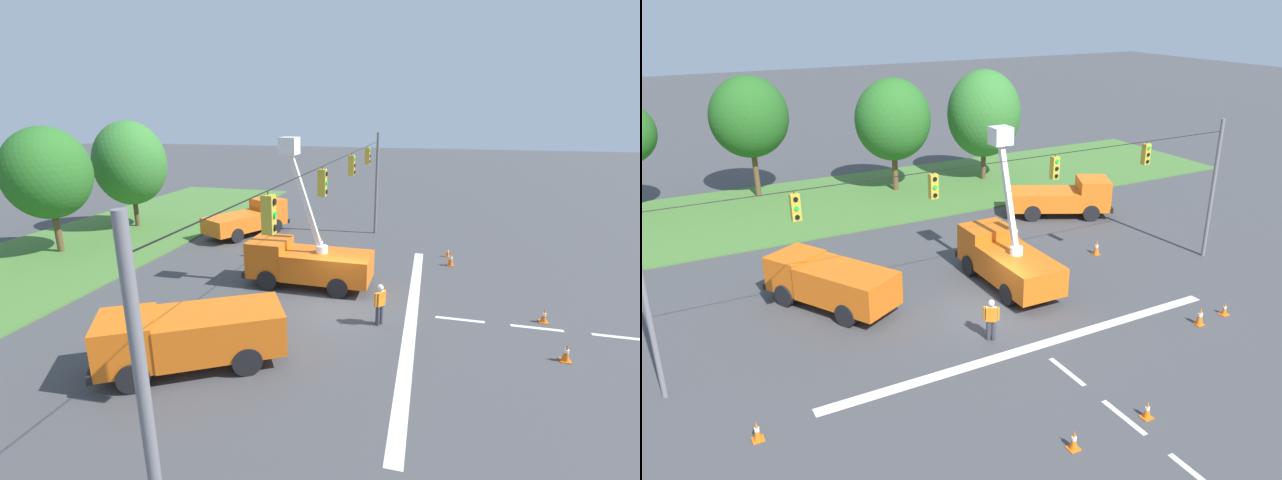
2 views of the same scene
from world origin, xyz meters
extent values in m
plane|color=#424244|center=(0.00, 0.00, 0.00)|extent=(200.00, 200.00, 0.00)
cube|color=#477533|center=(0.00, 18.00, 0.05)|extent=(56.00, 12.00, 0.10)
cube|color=silver|center=(0.00, -3.35, 0.00)|extent=(17.60, 0.50, 0.01)
cube|color=silver|center=(0.00, -5.35, 0.00)|extent=(0.20, 2.00, 0.01)
cube|color=silver|center=(0.00, -8.35, 0.00)|extent=(0.20, 2.00, 0.01)
cube|color=silver|center=(0.00, -11.35, 0.00)|extent=(0.20, 2.00, 0.01)
cylinder|color=slate|center=(-13.00, 0.00, 3.60)|extent=(0.20, 0.20, 7.20)
cylinder|color=slate|center=(13.00, 0.00, 3.60)|extent=(0.20, 0.20, 7.20)
cylinder|color=black|center=(0.00, 0.00, 6.60)|extent=(26.00, 0.03, 0.03)
cylinder|color=black|center=(-7.96, 0.00, 6.55)|extent=(0.02, 0.02, 0.10)
cube|color=gold|center=(-7.96, 0.00, 6.02)|extent=(0.32, 0.28, 0.96)
cylinder|color=black|center=(-7.96, -0.16, 6.34)|extent=(0.16, 0.05, 0.16)
cylinder|color=green|center=(-7.96, -0.16, 6.02)|extent=(0.16, 0.05, 0.16)
cylinder|color=black|center=(-7.96, -0.16, 5.70)|extent=(0.16, 0.05, 0.16)
cylinder|color=black|center=(-2.70, 0.00, 6.55)|extent=(0.02, 0.02, 0.10)
cube|color=gold|center=(-2.70, 0.00, 6.02)|extent=(0.32, 0.28, 0.96)
cylinder|color=black|center=(-2.70, -0.16, 6.34)|extent=(0.16, 0.05, 0.16)
cylinder|color=green|center=(-2.70, -0.16, 6.02)|extent=(0.16, 0.05, 0.16)
cylinder|color=black|center=(-2.70, -0.16, 5.70)|extent=(0.16, 0.05, 0.16)
cylinder|color=black|center=(2.98, 0.00, 6.55)|extent=(0.02, 0.02, 0.10)
cube|color=gold|center=(2.98, 0.00, 6.02)|extent=(0.32, 0.28, 0.96)
cylinder|color=green|center=(2.98, -0.16, 6.34)|extent=(0.16, 0.05, 0.16)
cylinder|color=black|center=(2.98, -0.16, 6.02)|extent=(0.16, 0.05, 0.16)
cylinder|color=black|center=(2.98, -0.16, 5.70)|extent=(0.16, 0.05, 0.16)
cylinder|color=black|center=(8.12, 0.00, 6.55)|extent=(0.02, 0.02, 0.10)
cube|color=gold|center=(8.12, 0.00, 6.02)|extent=(0.32, 0.28, 0.96)
cylinder|color=green|center=(8.12, -0.16, 6.34)|extent=(0.16, 0.05, 0.16)
cylinder|color=black|center=(8.12, -0.16, 6.02)|extent=(0.16, 0.05, 0.16)
cylinder|color=black|center=(8.12, -0.16, 5.70)|extent=(0.16, 0.05, 0.16)
cylinder|color=brown|center=(3.34, 18.55, 1.40)|extent=(0.39, 0.39, 2.79)
ellipsoid|color=#286623|center=(3.34, 18.55, 5.00)|extent=(5.18, 4.75, 5.52)
cylinder|color=brown|center=(10.14, 18.05, 1.32)|extent=(0.36, 0.36, 2.65)
ellipsoid|color=#33752D|center=(10.14, 18.05, 4.90)|extent=(5.31, 5.15, 6.19)
cube|color=orange|center=(2.01, 0.91, 1.16)|extent=(2.40, 4.32, 1.32)
cube|color=orange|center=(2.05, 3.98, 1.40)|extent=(2.27, 1.87, 1.80)
cube|color=#1E2838|center=(2.06, 4.62, 1.71)|extent=(1.99, 0.13, 0.81)
cube|color=black|center=(2.07, 4.98, 0.65)|extent=(2.34, 0.19, 0.30)
cylinder|color=black|center=(0.98, 3.75, 0.50)|extent=(0.29, 1.00, 1.00)
cylinder|color=black|center=(3.13, 3.72, 0.50)|extent=(0.29, 1.00, 1.00)
cylinder|color=black|center=(0.92, 0.16, 0.50)|extent=(0.29, 1.00, 1.00)
cylinder|color=black|center=(3.08, 0.13, 0.50)|extent=(0.29, 1.00, 1.00)
cylinder|color=silver|center=(2.01, 1.22, 2.00)|extent=(0.60, 0.60, 0.36)
cube|color=white|center=(2.03, 2.02, 4.26)|extent=(0.27, 1.82, 4.96)
cube|color=white|center=(2.04, 2.81, 6.95)|extent=(0.91, 0.81, 0.80)
cube|color=orange|center=(-5.45, 2.90, 1.23)|extent=(4.04, 4.75, 1.46)
cube|color=orange|center=(-6.97, 5.49, 1.28)|extent=(2.75, 2.63, 1.57)
cube|color=#1E2838|center=(-7.28, 6.03, 1.56)|extent=(1.68, 1.04, 0.71)
cube|color=black|center=(-7.46, 6.34, 0.65)|extent=(2.00, 1.26, 0.30)
cylinder|color=black|center=(-7.73, 4.77, 0.50)|extent=(0.75, 1.00, 1.00)
cylinder|color=black|center=(-5.96, 5.80, 0.50)|extent=(0.75, 1.00, 1.00)
cylinder|color=black|center=(-5.96, 1.73, 0.50)|extent=(0.75, 1.00, 1.00)
cylinder|color=black|center=(-4.19, 2.76, 0.50)|extent=(0.75, 1.00, 1.00)
cube|color=orange|center=(9.33, 9.35, 1.05)|extent=(4.88, 4.09, 1.11)
cube|color=orange|center=(12.02, 7.92, 1.43)|extent=(2.68, 2.86, 1.85)
cube|color=#1E2838|center=(12.59, 7.62, 1.75)|extent=(1.03, 1.82, 0.83)
cube|color=black|center=(12.90, 7.46, 0.65)|extent=(1.25, 2.17, 0.30)
cylinder|color=black|center=(12.32, 9.00, 0.50)|extent=(1.01, 0.72, 1.00)
cylinder|color=black|center=(11.29, 7.07, 0.50)|extent=(1.01, 0.72, 1.00)
cylinder|color=black|center=(9.17, 10.67, 0.50)|extent=(1.01, 0.72, 1.00)
cylinder|color=black|center=(8.15, 8.74, 0.50)|extent=(1.01, 0.72, 1.00)
cylinder|color=#383842|center=(-1.20, -2.13, 0.42)|extent=(0.18, 0.18, 0.85)
cylinder|color=#383842|center=(-1.36, -2.01, 0.42)|extent=(0.18, 0.18, 0.85)
cube|color=orange|center=(-1.28, -2.07, 1.15)|extent=(0.46, 0.43, 0.60)
cube|color=silver|center=(-1.28, -2.07, 1.15)|extent=(0.39, 0.31, 0.62)
cylinder|color=orange|center=(-1.06, -2.23, 1.18)|extent=(0.11, 0.11, 0.55)
cylinder|color=orange|center=(-1.50, -1.92, 1.18)|extent=(0.11, 0.11, 0.55)
sphere|color=tan|center=(-1.28, -2.07, 1.58)|extent=(0.22, 0.22, 0.22)
sphere|color=white|center=(-1.28, -2.07, 1.64)|extent=(0.26, 0.26, 0.26)
cube|color=orange|center=(5.66, 6.72, 0.01)|extent=(0.36, 0.36, 0.03)
cone|color=orange|center=(5.66, 6.72, 0.43)|extent=(0.32, 0.32, 0.79)
cylinder|color=white|center=(5.66, 6.72, 0.47)|extent=(0.20, 0.20, 0.14)
cube|color=orange|center=(-2.39, -8.78, 0.01)|extent=(0.36, 0.36, 0.03)
cone|color=orange|center=(-2.39, -8.78, 0.35)|extent=(0.26, 0.26, 0.65)
cylinder|color=white|center=(-2.39, -8.78, 0.39)|extent=(0.16, 0.16, 0.12)
cube|color=orange|center=(8.15, 2.81, 0.01)|extent=(0.36, 0.36, 0.03)
cone|color=orange|center=(8.15, 2.81, 0.43)|extent=(0.32, 0.32, 0.79)
cylinder|color=white|center=(8.15, 2.81, 0.47)|extent=(0.20, 0.20, 0.14)
cube|color=orange|center=(6.98, -5.16, 0.01)|extent=(0.36, 0.36, 0.03)
cone|color=orange|center=(6.98, -5.16, 0.42)|extent=(0.31, 0.31, 0.78)
cylinder|color=white|center=(6.98, -5.16, 0.46)|extent=(0.19, 0.19, 0.14)
cube|color=orange|center=(0.63, -8.71, 0.01)|extent=(0.36, 0.36, 0.03)
cone|color=orange|center=(0.63, -8.71, 0.33)|extent=(0.24, 0.24, 0.60)
cylinder|color=white|center=(0.63, -8.71, 0.36)|extent=(0.15, 0.15, 0.11)
cube|color=orange|center=(8.61, -5.05, 0.01)|extent=(0.36, 0.36, 0.03)
cone|color=orange|center=(8.61, -5.05, 0.31)|extent=(0.22, 0.22, 0.55)
cylinder|color=white|center=(8.61, -5.05, 0.33)|extent=(0.14, 0.14, 0.10)
camera|label=1|loc=(-17.42, -3.75, 8.32)|focal=24.00mm
camera|label=2|loc=(-12.62, -20.54, 12.77)|focal=35.00mm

